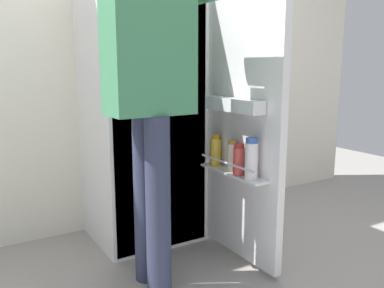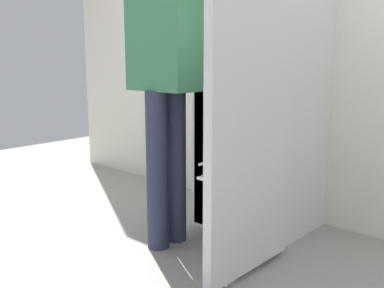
{
  "view_description": "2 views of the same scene",
  "coord_description": "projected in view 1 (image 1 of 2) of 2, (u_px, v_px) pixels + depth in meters",
  "views": [
    {
      "loc": [
        -1.05,
        -1.79,
        1.1
      ],
      "look_at": [
        0.01,
        -0.06,
        0.7
      ],
      "focal_mm": 38.17,
      "sensor_mm": 36.0,
      "label": 1
    },
    {
      "loc": [
        1.5,
        -1.76,
        1.05
      ],
      "look_at": [
        -0.03,
        -0.06,
        0.6
      ],
      "focal_mm": 42.01,
      "sensor_mm": 36.0,
      "label": 2
    }
  ],
  "objects": [
    {
      "name": "ground_plane",
      "position": [
        185.0,
        268.0,
        2.25
      ],
      "size": [
        6.94,
        6.94,
        0.0
      ],
      "primitive_type": "plane",
      "color": "gray"
    },
    {
      "name": "kitchen_wall",
      "position": [
        119.0,
        35.0,
        2.72
      ],
      "size": [
        4.4,
        0.1,
        2.59
      ],
      "primitive_type": "cube",
      "color": "silver",
      "rests_on": "ground_plane"
    },
    {
      "name": "refrigerator",
      "position": [
        148.0,
        113.0,
        2.51
      ],
      "size": [
        0.67,
        1.19,
        1.61
      ],
      "color": "white",
      "rests_on": "ground_plane"
    },
    {
      "name": "person",
      "position": [
        151.0,
        76.0,
        1.89
      ],
      "size": [
        0.53,
        0.72,
        1.75
      ],
      "color": "#2D334C",
      "rests_on": "ground_plane"
    }
  ]
}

